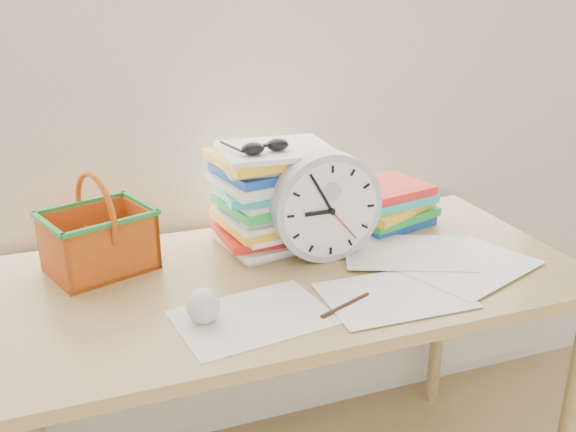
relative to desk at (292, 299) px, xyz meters
name	(u,v)px	position (x,y,z in m)	size (l,w,h in m)	color
curtain	(242,25)	(0.00, 0.38, 0.62)	(2.40, 0.01, 2.50)	silver
desk	(292,299)	(0.00, 0.00, 0.00)	(1.40, 0.70, 0.75)	olive
paper_stack	(276,196)	(0.02, 0.18, 0.21)	(0.31, 0.25, 0.27)	white
clock	(326,207)	(0.11, 0.05, 0.21)	(0.28, 0.28, 0.06)	#ADB0BD
sunglasses	(265,147)	(-0.02, 0.13, 0.36)	(0.14, 0.12, 0.04)	black
book_stack	(388,205)	(0.37, 0.20, 0.14)	(0.28, 0.22, 0.12)	white
basket	(97,223)	(-0.43, 0.18, 0.20)	(0.24, 0.19, 0.24)	#D75B15
crumpled_ball	(203,305)	(-0.26, -0.15, 0.11)	(0.07, 0.07, 0.07)	silver
pen	(346,305)	(0.05, -0.20, 0.08)	(0.01, 0.01, 0.15)	black
scattered_papers	(292,270)	(0.00, 0.00, 0.08)	(1.26, 0.42, 0.02)	white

